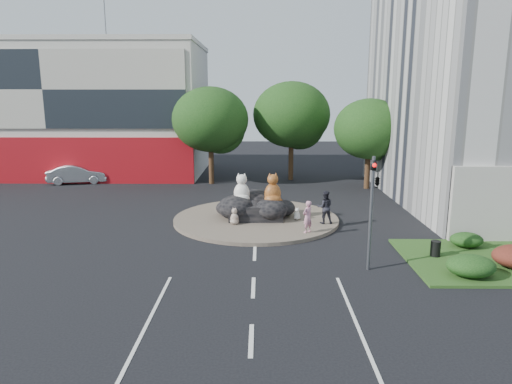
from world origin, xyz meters
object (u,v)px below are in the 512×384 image
cat_white (242,188)px  pedestrian_pink (308,217)px  kitten_white (297,213)px  litter_bin (435,248)px  cat_tabby (273,188)px  parked_car (78,174)px  pedestrian_dark (325,207)px  kitten_calico (235,216)px

cat_white → pedestrian_pink: 4.89m
kitten_white → litter_bin: 8.54m
cat_white → kitten_white: size_ratio=2.50×
cat_tabby → kitten_white: cat_tabby is taller
pedestrian_pink → parked_car: 23.85m
cat_tabby → litter_bin: 9.88m
litter_bin → pedestrian_dark: bearing=130.2°
pedestrian_pink → parked_car: (-18.47, 15.09, -0.26)m
pedestrian_pink → litter_bin: 6.64m
cat_white → litter_bin: size_ratio=2.54×
kitten_calico → pedestrian_pink: size_ratio=0.56×
cat_white → parked_car: (-14.78, 12.02, -1.21)m
pedestrian_dark → kitten_calico: bearing=0.6°
kitten_calico → cat_white: bearing=111.0°
kitten_calico → pedestrian_pink: pedestrian_pink is taller
cat_tabby → pedestrian_pink: size_ratio=1.09×
cat_tabby → pedestrian_dark: 3.29m
cat_white → cat_tabby: size_ratio=0.97×
cat_white → kitten_calico: 2.01m
pedestrian_pink → parked_car: pedestrian_pink is taller
cat_tabby → kitten_calico: (-2.23, -1.22, -1.37)m
cat_tabby → pedestrian_dark: size_ratio=1.00×
kitten_white → pedestrian_dark: (1.54, -0.81, 0.59)m
parked_car → kitten_calico: bearing=-145.8°
cat_white → parked_car: 19.09m
cat_white → kitten_calico: cat_white is taller
cat_white → kitten_white: 3.66m
kitten_calico → litter_bin: size_ratio=1.35×
kitten_white → pedestrian_pink: 2.70m
cat_white → cat_tabby: bearing=-5.2°
cat_tabby → litter_bin: bearing=-56.5°
kitten_white → parked_car: parked_car is taller
parked_car → cat_tabby: bearing=-139.1°
kitten_calico → pedestrian_pink: (4.04, -1.61, 0.38)m
kitten_white → pedestrian_dark: pedestrian_dark is taller
cat_white → parked_car: size_ratio=0.37×
pedestrian_pink → cat_tabby: bearing=-100.5°
litter_bin → parked_car: bearing=142.4°
kitten_white → parked_car: 21.99m
kitten_calico → pedestrian_dark: (5.23, 0.22, 0.47)m
cat_white → pedestrian_pink: cat_white is taller
kitten_calico → kitten_white: size_ratio=1.33×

